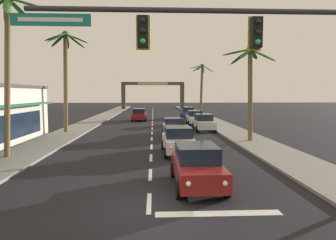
% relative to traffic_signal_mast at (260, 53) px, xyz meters
% --- Properties ---
extents(ground_plane, '(220.00, 220.00, 0.00)m').
position_rel_traffic_signal_mast_xyz_m(ground_plane, '(-3.44, 0.43, -5.02)').
color(ground_plane, black).
extents(sidewalk_right, '(3.20, 110.00, 0.14)m').
position_rel_traffic_signal_mast_xyz_m(sidewalk_right, '(4.36, 20.43, -4.95)').
color(sidewalk_right, gray).
rests_on(sidewalk_right, ground).
extents(sidewalk_left, '(3.20, 110.00, 0.14)m').
position_rel_traffic_signal_mast_xyz_m(sidewalk_left, '(-11.24, 20.43, -4.95)').
color(sidewalk_left, gray).
rests_on(sidewalk_left, ground).
extents(lane_markings, '(4.28, 86.73, 0.01)m').
position_rel_traffic_signal_mast_xyz_m(lane_markings, '(-3.03, 20.15, -5.02)').
color(lane_markings, silver).
rests_on(lane_markings, ground).
extents(traffic_signal_mast, '(10.92, 0.41, 7.19)m').
position_rel_traffic_signal_mast_xyz_m(traffic_signal_mast, '(0.00, 0.00, 0.00)').
color(traffic_signal_mast, '#2D2D33').
rests_on(traffic_signal_mast, ground).
extents(sedan_lead_at_stop_bar, '(1.98, 4.46, 1.68)m').
position_rel_traffic_signal_mast_xyz_m(sedan_lead_at_stop_bar, '(-1.52, 2.72, -4.17)').
color(sedan_lead_at_stop_bar, maroon).
rests_on(sedan_lead_at_stop_bar, ground).
extents(sedan_third_in_queue, '(2.05, 4.49, 1.68)m').
position_rel_traffic_signal_mast_xyz_m(sedan_third_in_queue, '(-1.75, 9.45, -4.17)').
color(sedan_third_in_queue, silver).
rests_on(sedan_third_in_queue, ground).
extents(sedan_fifth_in_queue, '(1.95, 4.45, 1.68)m').
position_rel_traffic_signal_mast_xyz_m(sedan_fifth_in_queue, '(-1.54, 16.17, -4.17)').
color(sedan_fifth_in_queue, silver).
rests_on(sedan_fifth_in_queue, ground).
extents(sedan_oncoming_far, '(1.95, 4.45, 1.68)m').
position_rel_traffic_signal_mast_xyz_m(sedan_oncoming_far, '(-5.27, 32.11, -4.17)').
color(sedan_oncoming_far, maroon).
rests_on(sedan_oncoming_far, ground).
extents(sedan_parked_nearest_kerb, '(1.98, 4.46, 1.68)m').
position_rel_traffic_signal_mast_xyz_m(sedan_parked_nearest_kerb, '(1.86, 35.94, -4.17)').
color(sedan_parked_nearest_kerb, navy).
rests_on(sedan_parked_nearest_kerb, ground).
extents(sedan_parked_mid_kerb, '(1.97, 4.46, 1.68)m').
position_rel_traffic_signal_mast_xyz_m(sedan_parked_mid_kerb, '(1.70, 26.83, -4.17)').
color(sedan_parked_mid_kerb, silver).
rests_on(sedan_parked_mid_kerb, ground).
extents(sedan_parked_far_kerb, '(1.95, 4.45, 1.68)m').
position_rel_traffic_signal_mast_xyz_m(sedan_parked_far_kerb, '(1.76, 20.90, -4.17)').
color(sedan_parked_far_kerb, silver).
rests_on(sedan_parked_far_kerb, ground).
extents(palm_left_second, '(4.12, 4.02, 9.27)m').
position_rel_traffic_signal_mast_xyz_m(palm_left_second, '(-11.41, 8.31, 1.61)').
color(palm_left_second, brown).
rests_on(palm_left_second, ground).
extents(palm_left_third, '(4.21, 4.08, 9.50)m').
position_rel_traffic_signal_mast_xyz_m(palm_left_third, '(-11.43, 19.54, 1.59)').
color(palm_left_third, brown).
rests_on(palm_left_third, ground).
extents(palm_right_second, '(4.12, 3.59, 7.33)m').
position_rel_traffic_signal_mast_xyz_m(palm_right_second, '(4.05, 13.56, 0.19)').
color(palm_right_second, brown).
rests_on(palm_right_second, ground).
extents(palm_right_farthest, '(4.41, 4.03, 8.93)m').
position_rel_traffic_signal_mast_xyz_m(palm_right_farthest, '(5.21, 44.24, 0.82)').
color(palm_right_farthest, brown).
rests_on(palm_right_farthest, ground).
extents(town_gateway_arch, '(14.41, 0.90, 6.32)m').
position_rel_traffic_signal_mast_xyz_m(town_gateway_arch, '(-3.44, 60.73, -0.91)').
color(town_gateway_arch, '#423D38').
rests_on(town_gateway_arch, ground).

